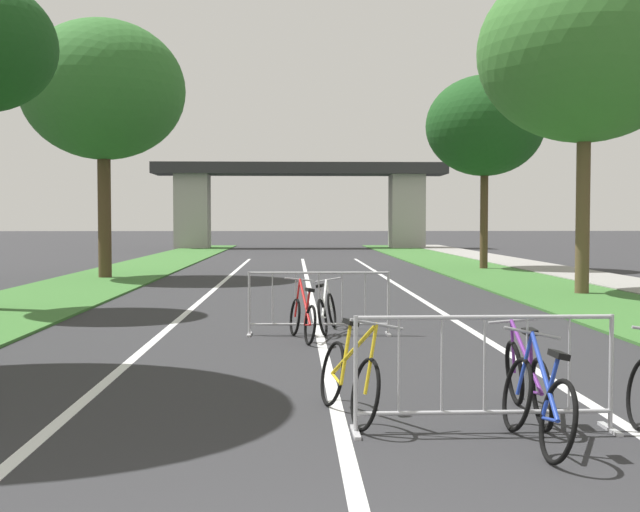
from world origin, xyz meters
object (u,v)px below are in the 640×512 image
at_px(tree_right_maple_mid, 585,52).
at_px(bicycle_white_3, 327,311).
at_px(tree_right_oak_near, 485,126).
at_px(bicycle_blue_0, 537,402).
at_px(tree_left_pine_far, 103,91).
at_px(bicycle_purple_1, 527,379).
at_px(bicycle_red_5, 303,318).
at_px(crowd_barrier_second, 319,304).
at_px(bicycle_yellow_2, 349,378).
at_px(crowd_barrier_nearest, 484,374).

height_order(tree_right_maple_mid, bicycle_white_3, tree_right_maple_mid).
distance_m(tree_right_oak_near, bicycle_blue_0, 25.52).
relative_size(tree_left_pine_far, bicycle_blue_0, 5.10).
height_order(bicycle_blue_0, bicycle_white_3, bicycle_blue_0).
bearing_deg(tree_right_maple_mid, bicycle_purple_1, -111.97).
xyz_separation_m(tree_right_maple_mid, tree_right_oak_near, (0.04, 10.78, -0.60)).
bearing_deg(bicycle_purple_1, bicycle_red_5, 114.64).
height_order(tree_left_pine_far, bicycle_purple_1, tree_left_pine_far).
bearing_deg(bicycle_white_3, bicycle_blue_0, -67.35).
height_order(crowd_barrier_second, bicycle_white_3, crowd_barrier_second).
bearing_deg(bicycle_white_3, tree_right_oak_near, 79.47).
height_order(tree_right_oak_near, bicycle_yellow_2, tree_right_oak_near).
distance_m(tree_left_pine_far, bicycle_purple_1, 21.46).
distance_m(tree_left_pine_far, tree_right_oak_near, 14.29).
height_order(tree_right_maple_mid, bicycle_blue_0, tree_right_maple_mid).
bearing_deg(tree_right_oak_near, tree_left_pine_far, -161.54).
relative_size(crowd_barrier_nearest, bicycle_blue_0, 1.44).
distance_m(tree_right_maple_mid, bicycle_yellow_2, 15.43).
bearing_deg(crowd_barrier_nearest, crowd_barrier_second, 101.71).
height_order(crowd_barrier_second, bicycle_purple_1, crowd_barrier_second).
relative_size(tree_left_pine_far, bicycle_white_3, 4.99).
distance_m(tree_right_oak_near, bicycle_yellow_2, 24.90).
relative_size(tree_right_maple_mid, bicycle_red_5, 5.11).
distance_m(tree_left_pine_far, bicycle_blue_0, 22.27).
distance_m(crowd_barrier_second, bicycle_blue_0, 6.83).
relative_size(crowd_barrier_nearest, crowd_barrier_second, 1.00).
relative_size(bicycle_white_3, bicycle_red_5, 1.02).
bearing_deg(bicycle_red_5, tree_right_oak_near, 56.00).
xyz_separation_m(tree_right_oak_near, crowd_barrier_nearest, (-5.68, -23.96, -5.02)).
relative_size(tree_left_pine_far, tree_right_maple_mid, 0.99).
distance_m(tree_left_pine_far, bicycle_yellow_2, 20.81).
height_order(crowd_barrier_nearest, bicycle_purple_1, crowd_barrier_nearest).
bearing_deg(bicycle_yellow_2, tree_left_pine_far, -84.26).
xyz_separation_m(bicycle_purple_1, bicycle_white_3, (-1.68, 6.02, -0.02)).
bearing_deg(bicycle_purple_1, tree_right_maple_mid, 70.17).
bearing_deg(tree_right_maple_mid, bicycle_yellow_2, -118.39).
bearing_deg(bicycle_blue_0, crowd_barrier_second, 100.98).
distance_m(tree_left_pine_far, crowd_barrier_nearest, 21.70).
relative_size(bicycle_blue_0, bicycle_purple_1, 0.97).
distance_m(crowd_barrier_nearest, bicycle_white_3, 6.66).
bearing_deg(tree_left_pine_far, bicycle_red_5, -65.47).
xyz_separation_m(crowd_barrier_nearest, bicycle_blue_0, (0.33, -0.46, -0.15)).
relative_size(tree_right_maple_mid, bicycle_purple_1, 4.96).
height_order(bicycle_blue_0, bicycle_red_5, bicycle_red_5).
relative_size(tree_left_pine_far, crowd_barrier_nearest, 3.55).
height_order(tree_left_pine_far, bicycle_white_3, tree_left_pine_far).
relative_size(tree_left_pine_far, tree_right_oak_near, 1.12).
bearing_deg(bicycle_white_3, tree_right_maple_mid, 55.16).
distance_m(bicycle_purple_1, bicycle_white_3, 6.25).
xyz_separation_m(tree_right_oak_near, bicycle_blue_0, (-5.34, -24.42, -5.17)).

